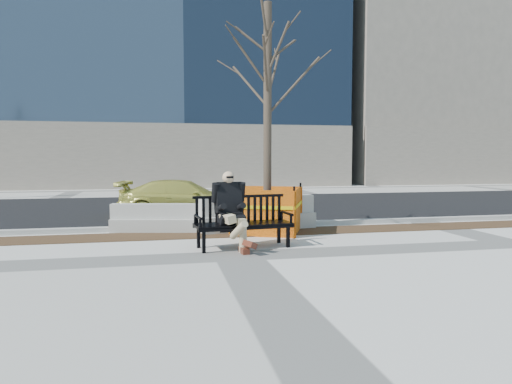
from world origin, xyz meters
The scene contains 11 objects.
ground centered at (0.00, 0.00, 0.00)m, with size 120.00×120.00×0.00m, color beige.
mulch_strip centered at (0.00, 2.60, 0.00)m, with size 40.00×1.20×0.02m, color #47301C.
asphalt_street centered at (0.00, 8.80, 0.00)m, with size 60.00×10.40×0.01m, color black.
curb centered at (0.00, 3.55, 0.06)m, with size 60.00×0.25×0.12m, color #9E9B93.
building_right centered at (22.00, 26.00, 12.50)m, with size 20.00×12.00×25.00m, color gray.
bench centered at (0.25, 0.76, 0.00)m, with size 2.10×0.75×1.12m, color black, non-canonical shape.
seated_man centered at (-0.03, 0.79, 0.00)m, with size 0.71×1.18×1.65m, color black, non-canonical shape.
tree_fence centered at (1.22, 2.67, 0.00)m, with size 2.48×2.48×6.20m, color orange, non-canonical shape.
sedan centered at (-0.75, 6.13, 0.00)m, with size 1.68×4.13×1.20m, color gold.
jersey_barrier_left centered at (-1.46, 3.25, 0.00)m, with size 2.58×0.52×0.74m, color #AAA89F, non-canonical shape.
jersey_barrier_right centered at (1.06, 3.05, 0.00)m, with size 3.16×0.63×0.90m, color #A8A69D, non-canonical shape.
Camera 1 is at (-1.44, -8.73, 1.93)m, focal length 32.07 mm.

